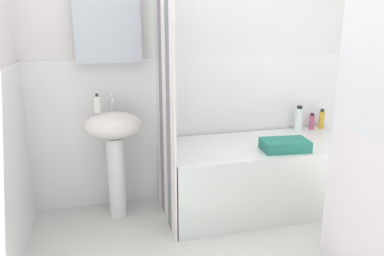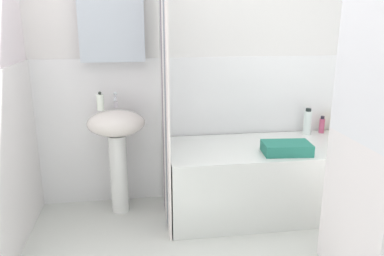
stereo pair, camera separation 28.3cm
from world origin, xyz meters
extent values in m
cube|color=silver|center=(0.00, 1.27, 1.20)|extent=(3.60, 0.05, 2.40)
cube|color=white|center=(0.00, 1.24, 0.60)|extent=(3.60, 0.02, 1.20)
cube|color=silver|center=(-0.90, 1.18, 1.46)|extent=(0.48, 0.12, 0.56)
cube|color=white|center=(-1.54, 0.34, 0.60)|extent=(0.02, 1.81, 1.20)
cylinder|color=white|center=(-0.90, 1.03, 0.32)|extent=(0.14, 0.14, 0.63)
ellipsoid|color=silver|center=(-0.90, 1.03, 0.73)|extent=(0.44, 0.34, 0.20)
cylinder|color=silver|center=(-0.90, 1.13, 0.86)|extent=(0.03, 0.03, 0.05)
cylinder|color=silver|center=(-0.90, 1.08, 0.91)|extent=(0.02, 0.10, 0.02)
sphere|color=silver|center=(-0.90, 1.13, 0.94)|extent=(0.03, 0.03, 0.03)
cylinder|color=white|center=(-1.00, 1.05, 0.89)|extent=(0.05, 0.05, 0.12)
sphere|color=#242C25|center=(-1.00, 1.05, 0.96)|extent=(0.02, 0.02, 0.02)
cube|color=silver|center=(0.26, 0.87, 0.27)|extent=(1.56, 0.70, 0.55)
cube|color=white|center=(-0.53, 0.59, 1.00)|extent=(0.01, 0.14, 2.00)
cube|color=gray|center=(-0.53, 0.73, 1.00)|extent=(0.01, 0.14, 2.00)
cube|color=white|center=(-0.53, 0.87, 1.00)|extent=(0.01, 0.14, 2.00)
cube|color=gray|center=(-0.53, 1.01, 1.00)|extent=(0.01, 0.14, 2.00)
cube|color=white|center=(-0.53, 1.15, 1.00)|extent=(0.01, 0.14, 2.00)
cylinder|color=gold|center=(0.94, 1.15, 0.62)|extent=(0.05, 0.05, 0.15)
cylinder|color=black|center=(0.94, 1.15, 0.71)|extent=(0.03, 0.03, 0.02)
cylinder|color=#C04B70|center=(0.84, 1.15, 0.61)|extent=(0.05, 0.05, 0.12)
cylinder|color=#29212D|center=(0.84, 1.15, 0.68)|extent=(0.03, 0.03, 0.02)
cylinder|color=white|center=(0.70, 1.13, 0.65)|extent=(0.06, 0.06, 0.20)
cylinder|color=black|center=(0.70, 1.13, 0.76)|extent=(0.05, 0.05, 0.02)
cube|color=#267462|center=(0.33, 0.68, 0.59)|extent=(0.36, 0.24, 0.08)
camera|label=1|loc=(-1.02, -1.78, 1.48)|focal=35.77mm
camera|label=2|loc=(-0.74, -1.83, 1.48)|focal=35.77mm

